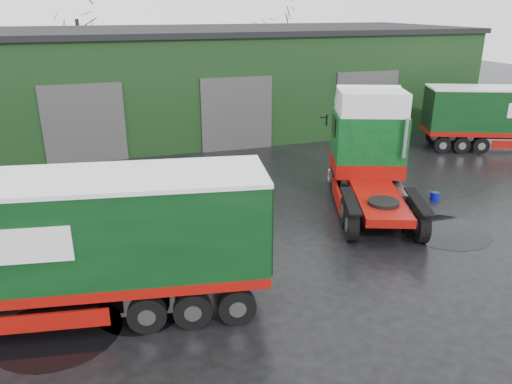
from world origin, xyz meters
TOP-DOWN VIEW (x-y plane):
  - ground at (0.00, 0.00)m, footprint 100.00×100.00m
  - warehouse at (2.00, 20.00)m, footprint 32.40×12.40m
  - hero_tractor at (4.50, 3.53)m, footprint 5.40×7.88m
  - trailer_left at (-7.50, 0.00)m, footprint 12.52×4.42m
  - wash_bucket at (7.65, 3.89)m, footprint 0.37×0.37m
  - tree_back_a at (-6.00, 30.00)m, footprint 4.40×4.40m
  - tree_back_b at (10.00, 30.00)m, footprint 4.40×4.40m
  - puddle_0 at (-4.80, -0.48)m, footprint 2.34×2.34m
  - puddle_1 at (6.09, 1.13)m, footprint 3.10×3.10m
  - puddle_2 at (-6.86, -0.81)m, footprint 3.11×3.11m

SIDE VIEW (x-z plane):
  - ground at x=0.00m, z-range 0.00..0.00m
  - puddle_0 at x=-4.80m, z-range 0.00..0.01m
  - puddle_1 at x=6.09m, z-range 0.00..0.01m
  - puddle_2 at x=-6.86m, z-range 0.00..0.01m
  - wash_bucket at x=7.65m, z-range 0.00..0.34m
  - trailer_left at x=-7.50m, z-range 0.00..3.81m
  - hero_tractor at x=4.50m, z-range 0.00..4.51m
  - warehouse at x=2.00m, z-range 0.01..6.31m
  - tree_back_b at x=10.00m, z-range 0.00..7.50m
  - tree_back_a at x=-6.00m, z-range 0.00..9.50m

